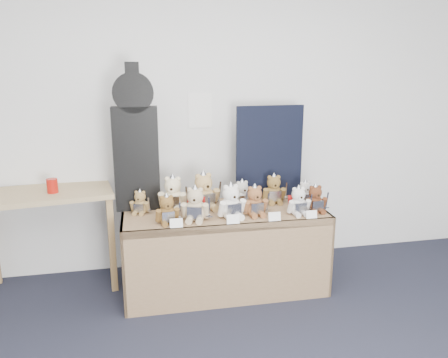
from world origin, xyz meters
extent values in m
plane|color=white|center=(0.00, 2.50, 1.35)|extent=(6.00, 0.00, 6.00)
cube|color=white|center=(0.08, 2.49, 1.43)|extent=(0.21, 0.00, 0.30)
cube|color=brown|center=(0.18, 1.94, 0.65)|extent=(1.63, 0.70, 0.06)
cube|color=brown|center=(0.17, 1.62, 0.34)|extent=(1.62, 0.04, 0.68)
cube|color=brown|center=(-0.63, 1.95, 0.34)|extent=(0.03, 0.68, 0.68)
cube|color=brown|center=(0.98, 1.93, 0.34)|extent=(0.03, 0.68, 0.68)
cube|color=tan|center=(-1.21, 2.24, 0.81)|extent=(1.07, 0.70, 0.04)
cube|color=olive|center=(-0.72, 2.07, 0.40)|extent=(0.06, 0.06, 0.79)
cube|color=olive|center=(-0.79, 2.54, 0.40)|extent=(0.06, 0.06, 0.79)
cube|color=black|center=(-0.50, 2.12, 1.09)|extent=(0.36, 0.12, 0.83)
cylinder|color=black|center=(-0.50, 2.12, 1.61)|extent=(0.31, 0.12, 0.31)
cube|color=black|center=(-0.50, 2.12, 1.73)|extent=(0.11, 0.10, 0.21)
cube|color=black|center=(0.64, 2.24, 1.08)|extent=(0.61, 0.06, 0.81)
cylinder|color=#B2140B|center=(-1.16, 2.19, 0.89)|extent=(0.08, 0.08, 0.11)
ellipsoid|color=brown|center=(-0.30, 1.75, 0.74)|extent=(0.15, 0.13, 0.14)
sphere|color=brown|center=(-0.30, 1.75, 0.83)|extent=(0.10, 0.10, 0.10)
cylinder|color=brown|center=(-0.29, 1.70, 0.82)|extent=(0.05, 0.03, 0.04)
sphere|color=black|center=(-0.29, 1.69, 0.82)|extent=(0.02, 0.02, 0.02)
sphere|color=brown|center=(-0.33, 1.74, 0.87)|extent=(0.03, 0.03, 0.03)
sphere|color=brown|center=(-0.26, 1.75, 0.87)|extent=(0.03, 0.03, 0.03)
cylinder|color=brown|center=(-0.36, 1.72, 0.74)|extent=(0.05, 0.08, 0.11)
cylinder|color=brown|center=(-0.23, 1.73, 0.74)|extent=(0.05, 0.08, 0.11)
cylinder|color=brown|center=(-0.32, 1.69, 0.70)|extent=(0.05, 0.10, 0.04)
cylinder|color=brown|center=(-0.26, 1.70, 0.70)|extent=(0.05, 0.10, 0.04)
cube|color=silver|center=(-0.29, 1.69, 0.74)|extent=(0.09, 0.02, 0.08)
cone|color=silver|center=(-0.30, 1.75, 0.88)|extent=(0.09, 0.09, 0.07)
cube|color=silver|center=(-0.20, 1.73, 0.77)|extent=(0.01, 0.04, 0.15)
cube|color=silver|center=(-0.20, 1.73, 0.71)|extent=(0.04, 0.01, 0.01)
ellipsoid|color=tan|center=(-0.08, 1.77, 0.75)|extent=(0.20, 0.18, 0.17)
sphere|color=tan|center=(-0.08, 1.77, 0.86)|extent=(0.12, 0.12, 0.12)
cylinder|color=tan|center=(-0.09, 1.72, 0.85)|extent=(0.06, 0.04, 0.05)
sphere|color=black|center=(-0.10, 1.70, 0.85)|extent=(0.02, 0.02, 0.02)
sphere|color=tan|center=(-0.12, 1.78, 0.91)|extent=(0.04, 0.04, 0.04)
sphere|color=tan|center=(-0.04, 1.76, 0.91)|extent=(0.04, 0.04, 0.04)
cylinder|color=tan|center=(-0.16, 1.77, 0.76)|extent=(0.07, 0.10, 0.13)
cylinder|color=tan|center=(-0.01, 1.73, 0.76)|extent=(0.07, 0.10, 0.13)
cylinder|color=tan|center=(-0.13, 1.72, 0.70)|extent=(0.08, 0.12, 0.05)
cylinder|color=tan|center=(-0.06, 1.70, 0.70)|extent=(0.08, 0.12, 0.05)
cube|color=silver|center=(-0.10, 1.71, 0.75)|extent=(0.11, 0.05, 0.09)
cone|color=silver|center=(-0.08, 1.77, 0.92)|extent=(0.11, 0.11, 0.08)
cube|color=silver|center=(0.01, 1.71, 0.78)|extent=(0.02, 0.04, 0.18)
cube|color=silver|center=(0.01, 1.71, 0.71)|extent=(0.05, 0.02, 0.01)
cube|color=#A41412|center=(-0.07, 1.83, 0.76)|extent=(0.14, 0.06, 0.15)
ellipsoid|color=white|center=(0.19, 1.77, 0.75)|extent=(0.20, 0.18, 0.17)
sphere|color=white|center=(0.19, 1.77, 0.87)|extent=(0.13, 0.13, 0.13)
cylinder|color=white|center=(0.20, 1.72, 0.86)|extent=(0.06, 0.04, 0.05)
sphere|color=black|center=(0.21, 1.70, 0.86)|extent=(0.02, 0.02, 0.02)
sphere|color=white|center=(0.15, 1.77, 0.92)|extent=(0.04, 0.04, 0.04)
sphere|color=white|center=(0.23, 1.78, 0.92)|extent=(0.04, 0.04, 0.04)
cylinder|color=white|center=(0.12, 1.74, 0.76)|extent=(0.07, 0.10, 0.13)
cylinder|color=white|center=(0.28, 1.77, 0.76)|extent=(0.07, 0.10, 0.13)
cylinder|color=white|center=(0.17, 1.71, 0.70)|extent=(0.07, 0.12, 0.05)
cylinder|color=white|center=(0.24, 1.72, 0.70)|extent=(0.07, 0.12, 0.05)
cube|color=silver|center=(0.21, 1.71, 0.75)|extent=(0.11, 0.04, 0.10)
cone|color=silver|center=(0.19, 1.77, 0.92)|extent=(0.11, 0.11, 0.08)
cube|color=silver|center=(0.31, 1.76, 0.79)|extent=(0.02, 0.04, 0.18)
cube|color=silver|center=(0.31, 1.76, 0.72)|extent=(0.05, 0.02, 0.01)
ellipsoid|color=brown|center=(0.39, 1.79, 0.74)|extent=(0.17, 0.15, 0.16)
sphere|color=brown|center=(0.39, 1.79, 0.85)|extent=(0.11, 0.11, 0.11)
cylinder|color=brown|center=(0.39, 1.74, 0.84)|extent=(0.05, 0.03, 0.05)
sphere|color=black|center=(0.39, 1.73, 0.84)|extent=(0.02, 0.02, 0.02)
sphere|color=brown|center=(0.35, 1.79, 0.89)|extent=(0.04, 0.04, 0.04)
sphere|color=brown|center=(0.42, 1.79, 0.89)|extent=(0.04, 0.04, 0.04)
cylinder|color=brown|center=(0.32, 1.77, 0.75)|extent=(0.05, 0.09, 0.12)
cylinder|color=brown|center=(0.46, 1.78, 0.75)|extent=(0.05, 0.09, 0.12)
cylinder|color=brown|center=(0.36, 1.73, 0.70)|extent=(0.06, 0.10, 0.05)
cylinder|color=brown|center=(0.43, 1.74, 0.70)|extent=(0.06, 0.10, 0.05)
cube|color=silver|center=(0.39, 1.73, 0.75)|extent=(0.10, 0.03, 0.09)
cone|color=silver|center=(0.39, 1.79, 0.89)|extent=(0.10, 0.10, 0.07)
cube|color=silver|center=(0.49, 1.77, 0.77)|extent=(0.02, 0.04, 0.16)
cube|color=silver|center=(0.49, 1.77, 0.71)|extent=(0.05, 0.01, 0.01)
ellipsoid|color=silver|center=(0.73, 1.74, 0.74)|extent=(0.15, 0.13, 0.15)
sphere|color=silver|center=(0.73, 1.74, 0.84)|extent=(0.11, 0.11, 0.11)
cylinder|color=silver|center=(0.73, 1.69, 0.83)|extent=(0.05, 0.03, 0.05)
sphere|color=black|center=(0.73, 1.68, 0.83)|extent=(0.02, 0.02, 0.02)
sphere|color=silver|center=(0.69, 1.74, 0.88)|extent=(0.03, 0.03, 0.03)
sphere|color=silver|center=(0.76, 1.74, 0.88)|extent=(0.03, 0.03, 0.03)
cylinder|color=silver|center=(0.66, 1.72, 0.75)|extent=(0.04, 0.08, 0.11)
cylinder|color=silver|center=(0.80, 1.72, 0.75)|extent=(0.04, 0.08, 0.11)
cylinder|color=silver|center=(0.69, 1.69, 0.70)|extent=(0.05, 0.10, 0.04)
cylinder|color=silver|center=(0.76, 1.69, 0.70)|extent=(0.05, 0.10, 0.04)
cube|color=silver|center=(0.73, 1.68, 0.74)|extent=(0.10, 0.02, 0.08)
cone|color=silver|center=(0.73, 1.74, 0.88)|extent=(0.09, 0.09, 0.07)
cube|color=silver|center=(0.82, 1.71, 0.77)|extent=(0.01, 0.04, 0.15)
cube|color=silver|center=(0.82, 1.71, 0.71)|extent=(0.04, 0.01, 0.01)
cube|color=#A41412|center=(0.72, 1.79, 0.75)|extent=(0.12, 0.03, 0.13)
ellipsoid|color=brown|center=(0.88, 1.77, 0.74)|extent=(0.15, 0.13, 0.14)
sphere|color=brown|center=(0.88, 1.77, 0.83)|extent=(0.11, 0.11, 0.11)
cylinder|color=brown|center=(0.88, 1.72, 0.83)|extent=(0.05, 0.03, 0.04)
sphere|color=black|center=(0.88, 1.71, 0.83)|extent=(0.02, 0.02, 0.02)
sphere|color=brown|center=(0.84, 1.77, 0.88)|extent=(0.03, 0.03, 0.03)
sphere|color=brown|center=(0.91, 1.77, 0.88)|extent=(0.03, 0.03, 0.03)
cylinder|color=brown|center=(0.81, 1.75, 0.75)|extent=(0.04, 0.08, 0.11)
cylinder|color=brown|center=(0.95, 1.75, 0.75)|extent=(0.04, 0.08, 0.11)
cylinder|color=brown|center=(0.85, 1.72, 0.70)|extent=(0.05, 0.10, 0.04)
cylinder|color=brown|center=(0.91, 1.72, 0.70)|extent=(0.05, 0.10, 0.04)
cube|color=silver|center=(0.88, 1.71, 0.74)|extent=(0.09, 0.02, 0.08)
cone|color=silver|center=(0.88, 1.77, 0.88)|extent=(0.09, 0.09, 0.07)
cube|color=silver|center=(0.97, 1.74, 0.77)|extent=(0.01, 0.04, 0.15)
cube|color=silver|center=(0.97, 1.74, 0.71)|extent=(0.04, 0.01, 0.01)
ellipsoid|color=beige|center=(-0.22, 2.05, 0.75)|extent=(0.22, 0.20, 0.18)
sphere|color=beige|center=(-0.22, 2.05, 0.88)|extent=(0.14, 0.14, 0.14)
cylinder|color=beige|center=(-0.24, 2.00, 0.87)|extent=(0.06, 0.04, 0.06)
sphere|color=black|center=(-0.24, 1.98, 0.87)|extent=(0.02, 0.02, 0.02)
sphere|color=beige|center=(-0.26, 2.06, 0.93)|extent=(0.04, 0.04, 0.04)
sphere|color=beige|center=(-0.18, 2.04, 0.93)|extent=(0.04, 0.04, 0.04)
cylinder|color=beige|center=(-0.31, 2.05, 0.76)|extent=(0.08, 0.11, 0.14)
cylinder|color=beige|center=(-0.14, 2.01, 0.76)|extent=(0.08, 0.11, 0.14)
cylinder|color=beige|center=(-0.28, 2.00, 0.70)|extent=(0.08, 0.13, 0.06)
cylinder|color=beige|center=(-0.20, 1.98, 0.70)|extent=(0.08, 0.13, 0.06)
cube|color=silver|center=(-0.24, 1.98, 0.76)|extent=(0.12, 0.05, 0.10)
cone|color=silver|center=(-0.22, 2.05, 0.94)|extent=(0.11, 0.11, 0.09)
cube|color=silver|center=(-0.12, 1.99, 0.79)|extent=(0.03, 0.05, 0.19)
cube|color=silver|center=(-0.12, 1.99, 0.72)|extent=(0.06, 0.02, 0.01)
ellipsoid|color=tan|center=(0.02, 2.03, 0.76)|extent=(0.24, 0.22, 0.20)
sphere|color=tan|center=(0.02, 2.03, 0.89)|extent=(0.15, 0.15, 0.15)
cylinder|color=tan|center=(0.04, 1.97, 0.88)|extent=(0.07, 0.05, 0.06)
sphere|color=black|center=(0.05, 1.95, 0.88)|extent=(0.02, 0.02, 0.02)
sphere|color=tan|center=(-0.02, 2.01, 0.95)|extent=(0.05, 0.05, 0.05)
sphere|color=tan|center=(0.07, 2.04, 0.95)|extent=(0.05, 0.05, 0.05)
cylinder|color=tan|center=(-0.06, 1.98, 0.77)|extent=(0.08, 0.12, 0.15)
cylinder|color=tan|center=(0.12, 2.03, 0.77)|extent=(0.08, 0.12, 0.15)
cylinder|color=tan|center=(0.00, 1.95, 0.70)|extent=(0.09, 0.14, 0.06)
cylinder|color=tan|center=(0.09, 1.97, 0.70)|extent=(0.09, 0.14, 0.06)
cube|color=silver|center=(0.05, 1.95, 0.77)|extent=(0.13, 0.06, 0.11)
cone|color=silver|center=(0.02, 2.03, 0.95)|extent=(0.12, 0.12, 0.09)
cube|color=silver|center=(0.15, 2.02, 0.80)|extent=(0.03, 0.05, 0.21)
cube|color=silver|center=(0.15, 2.02, 0.72)|extent=(0.06, 0.02, 0.01)
ellipsoid|color=beige|center=(0.35, 2.04, 0.74)|extent=(0.16, 0.14, 0.14)
sphere|color=beige|center=(0.35, 2.04, 0.83)|extent=(0.10, 0.10, 0.10)
cylinder|color=beige|center=(0.36, 1.99, 0.82)|extent=(0.05, 0.03, 0.04)
sphere|color=black|center=(0.36, 1.98, 0.82)|extent=(0.02, 0.02, 0.02)
sphere|color=beige|center=(0.31, 2.03, 0.87)|extent=(0.03, 0.03, 0.03)
sphere|color=beige|center=(0.38, 2.04, 0.87)|extent=(0.03, 0.03, 0.03)
cylinder|color=beige|center=(0.28, 2.01, 0.74)|extent=(0.05, 0.08, 0.11)
cylinder|color=beige|center=(0.42, 2.03, 0.74)|extent=(0.05, 0.08, 0.11)
cylinder|color=beige|center=(0.32, 1.98, 0.70)|extent=(0.06, 0.10, 0.04)
cylinder|color=beige|center=(0.39, 1.99, 0.70)|extent=(0.06, 0.10, 0.04)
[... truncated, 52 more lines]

